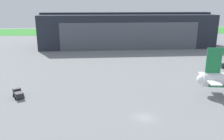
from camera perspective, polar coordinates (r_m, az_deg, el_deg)
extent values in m
plane|color=slate|center=(57.00, 7.84, -11.48)|extent=(440.00, 440.00, 0.00)
cube|color=#33852F|center=(233.15, -1.81, 9.49)|extent=(440.00, 56.00, 0.08)
cube|color=#232833|center=(149.47, 3.54, 9.66)|extent=(104.75, 28.94, 19.77)
cube|color=#4C515B|center=(135.35, 4.40, 8.15)|extent=(79.61, 0.30, 15.82)
cube|color=#232833|center=(148.70, 3.61, 13.68)|extent=(104.75, 6.95, 1.20)
sphere|color=white|center=(73.36, 21.23, -2.20)|extent=(3.36, 3.36, 3.36)
cube|color=#1E7A42|center=(72.71, 23.63, 2.15)|extent=(4.23, 1.03, 7.32)
cube|color=white|center=(70.96, 23.50, -2.68)|extent=(3.80, 6.40, 0.28)
cube|color=white|center=(76.76, 21.97, -1.16)|extent=(3.80, 6.40, 0.28)
cube|color=#28282D|center=(73.80, -22.20, -4.89)|extent=(2.52, 2.21, 1.98)
cube|color=#28282D|center=(71.91, -21.82, -5.61)|extent=(3.29, 3.61, 1.45)
cylinder|color=black|center=(74.17, -21.22, -5.50)|extent=(0.59, 0.79, 0.75)
cylinder|color=black|center=(73.78, -22.97, -5.80)|extent=(0.59, 0.79, 0.75)
cylinder|color=black|center=(71.81, -20.75, -6.15)|extent=(0.59, 0.79, 0.75)
cylinder|color=black|center=(71.41, -22.56, -6.47)|extent=(0.59, 0.79, 0.75)
cylinder|color=black|center=(107.57, 25.76, 0.49)|extent=(0.83, 0.31, 0.81)
cylinder|color=black|center=(109.38, 25.28, 0.78)|extent=(0.83, 0.31, 0.81)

